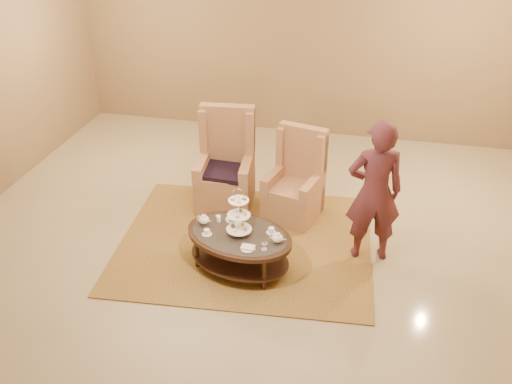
% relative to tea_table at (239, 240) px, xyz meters
% --- Properties ---
extents(ground, '(8.00, 8.00, 0.00)m').
position_rel_tea_table_xyz_m(ground, '(0.06, 0.27, -0.41)').
color(ground, '#BDAD8C').
rests_on(ground, ground).
extents(ceiling, '(8.00, 8.00, 0.02)m').
position_rel_tea_table_xyz_m(ceiling, '(0.06, 0.27, -0.41)').
color(ceiling, silver).
rests_on(ceiling, ground).
extents(wall_back, '(8.00, 0.04, 3.50)m').
position_rel_tea_table_xyz_m(wall_back, '(0.06, 4.27, 1.34)').
color(wall_back, '#997A53').
rests_on(wall_back, ground).
extents(rug, '(3.44, 2.94, 0.02)m').
position_rel_tea_table_xyz_m(rug, '(-0.05, 0.52, -0.40)').
color(rug, '#AE8E3D').
rests_on(rug, ground).
extents(tea_table, '(1.53, 1.25, 1.12)m').
position_rel_tea_table_xyz_m(tea_table, '(0.00, 0.00, 0.00)').
color(tea_table, black).
rests_on(tea_table, ground).
extents(armchair_left, '(0.84, 0.86, 1.42)m').
position_rel_tea_table_xyz_m(armchair_left, '(-0.57, 1.48, 0.07)').
color(armchair_left, tan).
rests_on(armchair_left, ground).
extents(armchair_right, '(0.84, 0.86, 1.27)m').
position_rel_tea_table_xyz_m(armchair_right, '(0.46, 1.38, 0.02)').
color(armchair_right, tan).
rests_on(armchair_right, ground).
extents(person, '(0.75, 0.58, 1.85)m').
position_rel_tea_table_xyz_m(person, '(1.52, 0.60, 0.52)').
color(person, '#55242D').
rests_on(person, ground).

